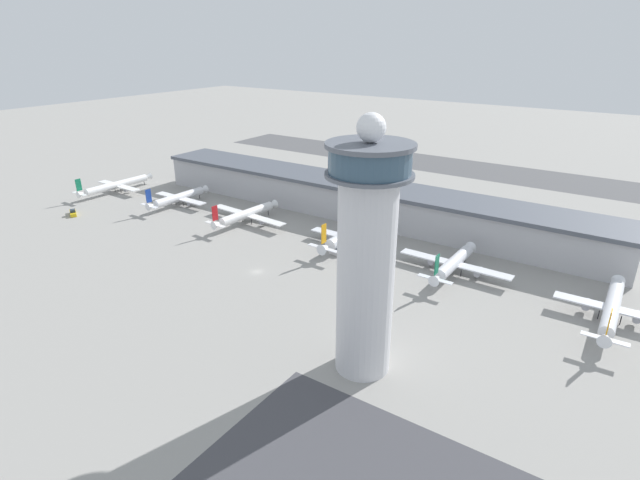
# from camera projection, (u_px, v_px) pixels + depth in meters

# --- Properties ---
(ground_plane) EXTENTS (1000.00, 1000.00, 0.00)m
(ground_plane) POSITION_uv_depth(u_px,v_px,m) (257.00, 272.00, 173.88)
(ground_plane) COLOR gray
(terminal_building) EXTENTS (219.16, 25.00, 16.02)m
(terminal_building) POSITION_uv_depth(u_px,v_px,m) (358.00, 199.00, 224.43)
(terminal_building) COLOR #B2B2B7
(terminal_building) RESTS_ON ground
(runway_strip) EXTENTS (328.75, 44.00, 0.01)m
(runway_strip) POSITION_uv_depth(u_px,v_px,m) (448.00, 166.00, 315.37)
(runway_strip) COLOR #515154
(runway_strip) RESTS_ON ground
(control_tower) EXTENTS (19.24, 19.24, 62.02)m
(control_tower) POSITION_uv_depth(u_px,v_px,m) (366.00, 253.00, 112.69)
(control_tower) COLOR silver
(control_tower) RESTS_ON ground
(airplane_gate_alpha) EXTENTS (30.95, 42.94, 11.65)m
(airplane_gate_alpha) POSITION_uv_depth(u_px,v_px,m) (117.00, 185.00, 260.77)
(airplane_gate_alpha) COLOR white
(airplane_gate_alpha) RESTS_ON ground
(airplane_gate_bravo) EXTENTS (32.11, 35.73, 12.04)m
(airplane_gate_bravo) POSITION_uv_depth(u_px,v_px,m) (179.00, 198.00, 240.54)
(airplane_gate_bravo) COLOR white
(airplane_gate_bravo) RESTS_ON ground
(airplane_gate_charlie) EXTENTS (41.51, 37.23, 12.43)m
(airplane_gate_charlie) POSITION_uv_depth(u_px,v_px,m) (247.00, 214.00, 217.40)
(airplane_gate_charlie) COLOR white
(airplane_gate_charlie) RESTS_ON ground
(airplane_gate_delta) EXTENTS (32.68, 32.90, 13.90)m
(airplane_gate_delta) POSITION_uv_depth(u_px,v_px,m) (347.00, 237.00, 193.06)
(airplane_gate_delta) COLOR silver
(airplane_gate_delta) RESTS_ON ground
(airplane_gate_echo) EXTENTS (39.45, 33.85, 13.03)m
(airplane_gate_echo) POSITION_uv_depth(u_px,v_px,m) (454.00, 263.00, 170.56)
(airplane_gate_echo) COLOR silver
(airplane_gate_echo) RESTS_ON ground
(airplane_gate_foxtrot) EXTENTS (30.84, 40.82, 13.21)m
(airplane_gate_foxtrot) POSITION_uv_depth(u_px,v_px,m) (612.00, 308.00, 141.68)
(airplane_gate_foxtrot) COLOR silver
(airplane_gate_foxtrot) RESTS_ON ground
(service_truck_catering) EXTENTS (8.37, 6.09, 2.80)m
(service_truck_catering) POSITION_uv_depth(u_px,v_px,m) (73.00, 213.00, 228.60)
(service_truck_catering) COLOR black
(service_truck_catering) RESTS_ON ground
(service_truck_fuel) EXTENTS (7.17, 2.63, 2.57)m
(service_truck_fuel) POSITION_uv_depth(u_px,v_px,m) (338.00, 253.00, 186.87)
(service_truck_fuel) COLOR black
(service_truck_fuel) RESTS_ON ground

